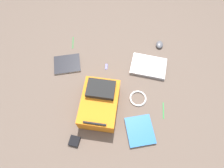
{
  "coord_description": "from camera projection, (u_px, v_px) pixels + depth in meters",
  "views": [
    {
      "loc": [
        0.0,
        0.77,
        1.54
      ],
      "look_at": [
        0.03,
        0.01,
        0.02
      ],
      "focal_mm": 30.87,
      "sensor_mm": 36.0,
      "label": 1
    }
  ],
  "objects": [
    {
      "name": "pen_blue",
      "position": [
        164.0,
        110.0,
        1.61
      ],
      "size": [
        0.02,
        0.14,
        0.01
      ],
      "primitive_type": "cylinder",
      "rotation": [
        1.57,
        0.0,
        -0.05
      ],
      "color": "#198C33",
      "rests_on": "ground_plane"
    },
    {
      "name": "backpack",
      "position": [
        100.0,
        103.0,
        1.55
      ],
      "size": [
        0.32,
        0.43,
        0.2
      ],
      "color": "orange",
      "rests_on": "ground_plane"
    },
    {
      "name": "usb_stick",
      "position": [
        106.0,
        66.0,
        1.8
      ],
      "size": [
        0.02,
        0.06,
        0.01
      ],
      "primitive_type": "cube",
      "rotation": [
        0.0,
        0.0,
        0.0
      ],
      "color": "#191999",
      "rests_on": "ground_plane"
    },
    {
      "name": "computer_mouse",
      "position": [
        160.0,
        45.0,
        1.9
      ],
      "size": [
        0.08,
        0.1,
        0.03
      ],
      "primitive_type": "ellipsoid",
      "rotation": [
        0.0,
        0.0,
        -0.14
      ],
      "color": "#4C4C51",
      "rests_on": "ground_plane"
    },
    {
      "name": "cable_coil",
      "position": [
        138.0,
        98.0,
        1.65
      ],
      "size": [
        0.15,
        0.15,
        0.01
      ],
      "primitive_type": "torus",
      "color": "silver",
      "rests_on": "ground_plane"
    },
    {
      "name": "book_red",
      "position": [
        140.0,
        131.0,
        1.53
      ],
      "size": [
        0.25,
        0.28,
        0.02
      ],
      "color": "silver",
      "rests_on": "ground_plane"
    },
    {
      "name": "laptop",
      "position": [
        149.0,
        66.0,
        1.79
      ],
      "size": [
        0.36,
        0.28,
        0.03
      ],
      "color": "#929296",
      "rests_on": "ground_plane"
    },
    {
      "name": "pen_black",
      "position": [
        73.0,
        43.0,
        1.93
      ],
      "size": [
        0.02,
        0.14,
        0.01
      ],
      "primitive_type": "cylinder",
      "rotation": [
        1.57,
        0.0,
        0.11
      ],
      "color": "#198C33",
      "rests_on": "ground_plane"
    },
    {
      "name": "earbud_pouch",
      "position": [
        75.0,
        141.0,
        1.49
      ],
      "size": [
        0.09,
        0.09,
        0.02
      ],
      "primitive_type": "cube",
      "rotation": [
        0.0,
        0.0,
        -0.2
      ],
      "color": "black",
      "rests_on": "ground_plane"
    },
    {
      "name": "ground_plane",
      "position": [
        116.0,
        84.0,
        1.72
      ],
      "size": [
        3.6,
        3.6,
        0.0
      ],
      "primitive_type": "plane",
      "color": "brown"
    },
    {
      "name": "book_blue",
      "position": [
        67.0,
        64.0,
        1.81
      ],
      "size": [
        0.28,
        0.24,
        0.02
      ],
      "color": "silver",
      "rests_on": "ground_plane"
    }
  ]
}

